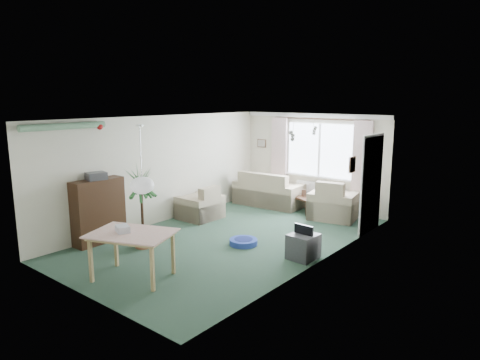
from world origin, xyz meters
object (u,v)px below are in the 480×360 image
Objects in this scene: houseplant at (142,208)px; tv_cube at (303,246)px; coffee_table at (304,204)px; dining_table at (133,256)px; bookshelf at (99,211)px; pet_bed at (243,242)px; armchair_corner at (334,199)px; armchair_left at (200,202)px; sofa at (270,188)px.

tv_cube is at bearing 27.87° from houseplant.
dining_table is at bearing -90.23° from coffee_table.
bookshelf is 2.87m from pet_bed.
coffee_table reaches higher than pet_bed.
armchair_corner is 2.11× the size of tv_cube.
dining_table is (-0.02, -5.18, 0.17)m from coffee_table.
pet_bed is (1.38, 1.30, -0.72)m from houseplant.
houseplant is at bearing 135.27° from dining_table.
armchair_left is 2.20m from houseplant.
sofa is 1.73× the size of armchair_corner.
armchair_left is at bearing 28.28° from armchair_corner.
bookshelf reaches higher than armchair_left.
coffee_table is at bearing 123.31° from tv_cube.
pet_bed is at bearing 43.39° from houseplant.
tv_cube reaches higher than pet_bed.
armchair_left reaches higher than pet_bed.
dining_table is 2.37× the size of tv_cube.
sofa is 1.55× the size of dining_table.
houseplant is (-1.02, -4.19, 0.58)m from coffee_table.
armchair_corner is 1.22× the size of coffee_table.
houseplant reaches higher than bookshelf.
tv_cube reaches higher than coffee_table.
armchair_corner reaches higher than sofa.
armchair_left is 2.48m from bookshelf.
armchair_corner is at bearing -6.92° from coffee_table.
houseplant is 2.86× the size of pet_bed.
houseplant is at bearing 54.37° from armchair_corner.
sofa is 3.29× the size of pet_bed.
dining_table is (1.90, -0.64, -0.27)m from bookshelf.
houseplant is 2.03m from pet_bed.
bookshelf is at bearing 46.99° from armchair_corner.
dining_table is at bearing 27.37° from armchair_left.
tv_cube is at bearing 130.14° from sofa.
dining_table is (1.56, -3.09, -0.03)m from armchair_left.
sofa reaches higher than dining_table.
tv_cube is (0.77, -2.68, -0.24)m from armchair_corner.
armchair_corner is at bearing 79.85° from pet_bed.
sofa is 4.20m from houseplant.
pet_bed is (-0.50, -2.78, -0.41)m from armchair_corner.
sofa is 3.87m from tv_cube.
houseplant reaches higher than dining_table.
pet_bed is (0.36, -2.88, -0.14)m from coffee_table.
sofa is 3.66× the size of tv_cube.
bookshelf reaches higher than tv_cube.
armchair_left is at bearing 104.89° from houseplant.
tv_cube is (2.64, 1.40, -0.55)m from houseplant.
tv_cube is at bearing 78.30° from armchair_left.
tv_cube is (2.67, -2.79, -0.22)m from sofa.
bookshelf is 1.09× the size of dining_table.
armchair_left is 0.70× the size of bookshelf.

